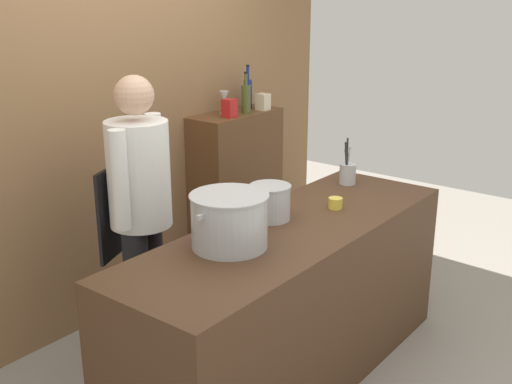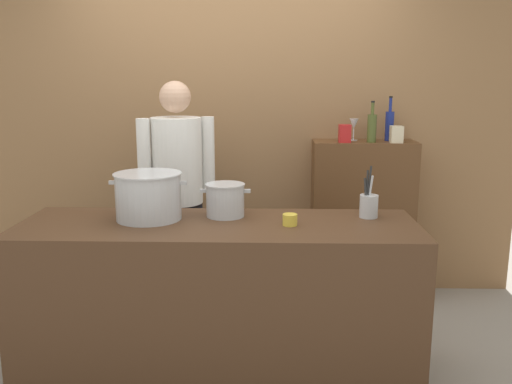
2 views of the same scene
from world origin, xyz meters
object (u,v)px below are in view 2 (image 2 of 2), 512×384
object	(u,v)px
stockpot_large	(148,196)
stockpot_small	(225,200)
utensil_crock	(369,205)
spice_tin_cream	(396,134)
spice_tin_red	(345,133)
wine_bottle_cobalt	(389,125)
chef	(178,184)
butter_jar	(290,220)
wine_bottle_olive	(372,127)
wine_glass_short	(354,125)

from	to	relation	value
stockpot_large	stockpot_small	world-z (taller)	stockpot_large
utensil_crock	spice_tin_cream	world-z (taller)	spice_tin_cream
stockpot_small	spice_tin_red	bearing A→B (deg)	50.18
spice_tin_red	wine_bottle_cobalt	bearing A→B (deg)	17.39
stockpot_small	spice_tin_red	xyz separation A→B (m)	(0.79, 0.95, 0.29)
chef	spice_tin_cream	distance (m)	1.61
butter_jar	spice_tin_red	distance (m)	1.27
stockpot_small	wine_bottle_cobalt	size ratio (longest dim) A/B	0.88
stockpot_small	stockpot_large	bearing A→B (deg)	-169.80
spice_tin_red	wine_bottle_olive	bearing A→B (deg)	1.94
stockpot_small	wine_bottle_olive	size ratio (longest dim) A/B	0.97
butter_jar	chef	bearing A→B (deg)	133.04
spice_tin_cream	spice_tin_red	bearing A→B (deg)	177.77
wine_bottle_olive	spice_tin_red	xyz separation A→B (m)	(-0.20, -0.01, -0.05)
wine_bottle_cobalt	wine_glass_short	distance (m)	0.26
butter_jar	spice_tin_cream	bearing A→B (deg)	54.58
spice_tin_red	wine_glass_short	bearing A→B (deg)	55.03
chef	wine_glass_short	distance (m)	1.39
stockpot_large	wine_glass_short	bearing A→B (deg)	41.39
chef	wine_bottle_olive	size ratio (longest dim) A/B	5.56
chef	stockpot_small	xyz separation A→B (m)	(0.38, -0.61, 0.03)
stockpot_small	utensil_crock	xyz separation A→B (m)	(0.82, -0.00, -0.02)
stockpot_small	butter_jar	xyz separation A→B (m)	(0.36, -0.19, -0.06)
stockpot_large	wine_bottle_olive	distance (m)	1.78
chef	wine_bottle_olive	bearing A→B (deg)	171.05
wine_bottle_olive	spice_tin_cream	xyz separation A→B (m)	(0.17, -0.02, -0.05)
wine_bottle_cobalt	chef	bearing A→B (deg)	-163.34
stockpot_large	stockpot_small	distance (m)	0.43
wine_bottle_olive	stockpot_small	bearing A→B (deg)	-135.91
stockpot_small	butter_jar	world-z (taller)	stockpot_small
wine_glass_short	spice_tin_red	bearing A→B (deg)	-124.97
utensil_crock	butter_jar	xyz separation A→B (m)	(-0.45, -0.18, -0.04)
stockpot_large	wine_bottle_cobalt	world-z (taller)	wine_bottle_cobalt
wine_glass_short	spice_tin_red	world-z (taller)	wine_glass_short
chef	utensil_crock	bearing A→B (deg)	129.54
stockpot_small	wine_glass_short	size ratio (longest dim) A/B	1.75
stockpot_small	utensil_crock	world-z (taller)	utensil_crock
stockpot_large	utensil_crock	xyz separation A→B (m)	(1.24, 0.07, -0.06)
stockpot_large	utensil_crock	world-z (taller)	utensil_crock
wine_bottle_olive	spice_tin_cream	distance (m)	0.18
chef	stockpot_large	size ratio (longest dim) A/B	3.81
butter_jar	wine_bottle_olive	xyz separation A→B (m)	(0.63, 1.15, 0.40)
spice_tin_red	spice_tin_cream	world-z (taller)	spice_tin_red
stockpot_small	wine_bottle_olive	distance (m)	1.42
wine_bottle_cobalt	wine_glass_short	bearing A→B (deg)	178.04
wine_bottle_olive	spice_tin_red	size ratio (longest dim) A/B	2.31
wine_bottle_olive	chef	bearing A→B (deg)	-165.55
butter_jar	utensil_crock	bearing A→B (deg)	22.24
chef	wine_bottle_olive	xyz separation A→B (m)	(1.37, 0.35, 0.36)
wine_bottle_cobalt	wine_glass_short	world-z (taller)	wine_bottle_cobalt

